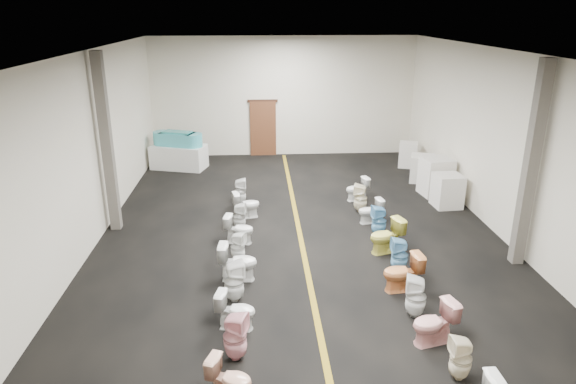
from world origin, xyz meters
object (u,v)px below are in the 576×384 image
object	(u,v)px
toilet_right_5	(402,273)
toilet_right_8	(379,221)
appliance_crate_b	(436,177)
appliance_crate_d	(408,155)
toilet_left_4	(236,310)
toilet_left_8	(239,229)
toilet_left_5	(234,282)
toilet_left_11	(240,192)
toilet_left_10	(246,205)
toilet_right_6	(399,255)
toilet_left_2	(230,379)
toilet_right_9	(371,211)
appliance_crate_c	(422,168)
display_table	(179,157)
toilet_right_3	(434,323)
toilet_right_7	(386,236)
toilet_right_2	(461,358)
toilet_left_9	(239,217)
appliance_crate_a	(447,191)
bathtub	(178,139)
toilet_right_10	(361,198)
toilet_left_7	(238,247)
toilet_right_11	(357,189)
toilet_right_4	(416,297)
toilet_left_3	(235,337)
toilet_left_6	(238,262)

from	to	relation	value
toilet_right_5	toilet_right_8	bearing A→B (deg)	170.66
appliance_crate_b	appliance_crate_d	world-z (taller)	appliance_crate_b
toilet_left_4	toilet_right_8	bearing A→B (deg)	-30.03
toilet_left_4	toilet_left_8	size ratio (longest dim) A/B	0.99
toilet_left_5	toilet_left_11	xyz separation A→B (m)	(-0.04, 5.31, -0.03)
appliance_crate_b	toilet_left_10	world-z (taller)	appliance_crate_b
toilet_left_10	toilet_right_6	xyz separation A→B (m)	(3.35, -3.33, 0.03)
toilet_left_2	toilet_right_9	distance (m)	7.26
appliance_crate_d	toilet_right_5	bearing A→B (deg)	-106.63
appliance_crate_c	appliance_crate_d	world-z (taller)	appliance_crate_d
display_table	toilet_right_3	distance (m)	12.12
appliance_crate_b	toilet_right_7	world-z (taller)	appliance_crate_b
toilet_right_6	toilet_right_3	bearing A→B (deg)	-0.90
appliance_crate_d	toilet_right_2	bearing A→B (deg)	-102.02
appliance_crate_b	toilet_right_7	xyz separation A→B (m)	(-2.47, -3.87, -0.17)
toilet_left_9	toilet_right_6	distance (m)	4.31
appliance_crate_a	toilet_right_5	bearing A→B (deg)	-119.24
toilet_right_2	toilet_right_5	bearing A→B (deg)	-177.26
bathtub	toilet_right_10	distance (m)	7.34
toilet_left_7	toilet_right_11	world-z (taller)	toilet_left_7
toilet_left_5	toilet_left_7	world-z (taller)	toilet_left_5
toilet_right_7	toilet_right_10	distance (m)	2.57
appliance_crate_d	toilet_right_10	distance (m)	5.01
appliance_crate_b	toilet_right_11	bearing A→B (deg)	-171.75
bathtub	toilet_right_9	bearing A→B (deg)	-22.62
toilet_left_10	appliance_crate_d	bearing A→B (deg)	-65.08
display_table	toilet_right_6	bearing A→B (deg)	-54.47
toilet_left_11	toilet_right_2	size ratio (longest dim) A/B	1.06
toilet_left_2	toilet_left_5	xyz separation A→B (m)	(-0.04, 2.67, 0.09)
toilet_left_7	toilet_left_9	bearing A→B (deg)	22.42
toilet_right_3	toilet_right_4	distance (m)	0.82
toilet_left_3	toilet_right_2	distance (m)	3.52
appliance_crate_c	toilet_left_7	bearing A→B (deg)	-137.43
toilet_right_8	toilet_right_2	bearing A→B (deg)	-4.31
toilet_left_7	toilet_left_8	xyz separation A→B (m)	(0.00, 0.99, 0.00)
toilet_left_6	toilet_left_10	xyz separation A→B (m)	(0.12, 3.44, -0.03)
appliance_crate_a	toilet_right_11	bearing A→B (deg)	165.12
display_table	toilet_left_9	distance (m)	6.11
appliance_crate_b	toilet_left_8	xyz separation A→B (m)	(-5.92, -3.14, -0.22)
bathtub	toilet_left_6	size ratio (longest dim) A/B	2.20
toilet_left_11	toilet_right_2	distance (m)	8.56
toilet_left_3	toilet_left_7	world-z (taller)	toilet_left_3
toilet_left_8	toilet_right_5	world-z (taller)	toilet_right_5
toilet_right_10	toilet_left_5	bearing A→B (deg)	-18.55
toilet_right_4	appliance_crate_a	bearing A→B (deg)	171.62
appliance_crate_a	toilet_left_2	size ratio (longest dim) A/B	1.42
appliance_crate_d	toilet_left_2	distance (m)	12.91
appliance_crate_d	appliance_crate_a	bearing A→B (deg)	-90.00
toilet_right_8	toilet_right_9	world-z (taller)	toilet_right_8
toilet_left_5	toilet_left_8	size ratio (longest dim) A/B	1.19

